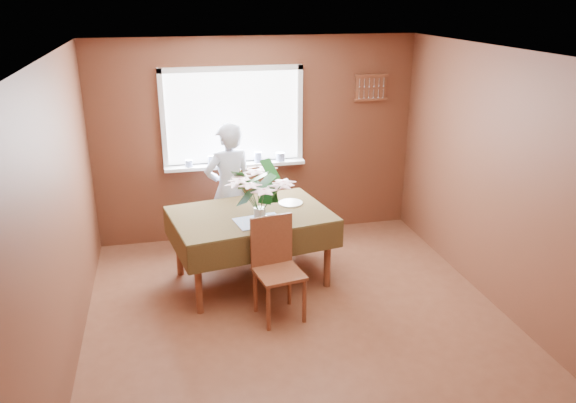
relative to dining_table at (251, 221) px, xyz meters
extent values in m
plane|color=brown|center=(0.31, -0.98, -0.69)|extent=(4.50, 4.50, 0.00)
plane|color=white|center=(0.31, -0.98, 1.81)|extent=(4.50, 4.50, 0.00)
plane|color=brown|center=(0.31, 1.27, 0.56)|extent=(4.00, 0.00, 4.00)
plane|color=brown|center=(0.31, -3.23, 0.56)|extent=(4.00, 0.00, 4.00)
plane|color=brown|center=(-1.69, -0.98, 0.56)|extent=(0.00, 4.50, 4.50)
plane|color=brown|center=(2.31, -0.98, 0.56)|extent=(0.00, 4.50, 4.50)
cube|color=white|center=(0.01, 1.26, 0.86)|extent=(1.60, 0.01, 1.10)
cube|color=white|center=(0.01, 1.24, 1.44)|extent=(1.72, 0.06, 0.06)
cube|color=white|center=(0.01, 1.24, 0.28)|extent=(1.72, 0.06, 0.06)
cube|color=white|center=(-0.82, 1.24, 0.86)|extent=(0.06, 0.06, 1.22)
cube|color=white|center=(0.84, 1.24, 0.86)|extent=(0.06, 0.06, 1.22)
cube|color=white|center=(0.01, 1.17, 0.29)|extent=(1.72, 0.20, 0.04)
cylinder|color=white|center=(-0.56, 1.15, 0.35)|extent=(0.09, 0.09, 0.08)
cylinder|color=white|center=(-0.28, 1.15, 0.36)|extent=(0.11, 0.11, 0.12)
cylinder|color=white|center=(0.01, 1.15, 0.35)|extent=(0.12, 0.12, 0.09)
cylinder|color=white|center=(0.29, 1.15, 0.37)|extent=(0.10, 0.10, 0.13)
cylinder|color=white|center=(0.57, 1.15, 0.36)|extent=(0.11, 0.11, 0.10)
cube|color=brown|center=(1.76, 1.25, 1.16)|extent=(0.40, 0.03, 0.30)
cube|color=brown|center=(1.76, 1.23, 1.31)|extent=(0.44, 0.04, 0.03)
cube|color=brown|center=(1.76, 1.23, 1.01)|extent=(0.44, 0.04, 0.03)
cylinder|color=brown|center=(-0.61, -0.55, -0.33)|extent=(0.07, 0.07, 0.74)
cylinder|color=brown|center=(0.76, -0.31, -0.33)|extent=(0.07, 0.07, 0.74)
cylinder|color=brown|center=(-0.76, 0.31, -0.33)|extent=(0.07, 0.07, 0.74)
cylinder|color=brown|center=(0.61, 0.55, -0.33)|extent=(0.07, 0.07, 0.74)
cube|color=brown|center=(0.00, 0.00, 0.06)|extent=(1.71, 1.29, 0.04)
cube|color=#342713|center=(0.00, 0.00, 0.09)|extent=(1.79, 1.36, 0.01)
cube|color=#342713|center=(0.09, -0.54, -0.06)|extent=(1.60, 0.29, 0.29)
cube|color=#342713|center=(-0.10, 0.54, -0.06)|extent=(1.60, 0.29, 0.29)
cube|color=#342713|center=(-0.80, -0.14, -0.06)|extent=(0.20, 1.09, 0.29)
cube|color=#342713|center=(0.80, 0.14, -0.06)|extent=(0.20, 1.09, 0.29)
cube|color=#4DA1DC|center=(0.04, -0.25, 0.10)|extent=(0.52, 0.42, 0.01)
cylinder|color=brown|center=(0.02, 1.20, -0.46)|extent=(0.04, 0.04, 0.48)
cylinder|color=brown|center=(-0.33, 1.05, -0.46)|extent=(0.04, 0.04, 0.48)
cylinder|color=brown|center=(0.17, 0.86, -0.46)|extent=(0.04, 0.04, 0.48)
cylinder|color=brown|center=(-0.18, 0.70, -0.46)|extent=(0.04, 0.04, 0.48)
cube|color=brown|center=(-0.08, 0.95, -0.20)|extent=(0.59, 0.59, 0.03)
cube|color=brown|center=(0.00, 0.76, 0.08)|extent=(0.42, 0.21, 0.53)
cylinder|color=brown|center=(-0.01, -1.00, -0.47)|extent=(0.04, 0.04, 0.45)
cylinder|color=brown|center=(0.35, -0.94, -0.47)|extent=(0.04, 0.04, 0.45)
cylinder|color=brown|center=(-0.07, -0.65, -0.47)|extent=(0.04, 0.04, 0.45)
cylinder|color=brown|center=(0.28, -0.58, -0.47)|extent=(0.04, 0.04, 0.45)
cube|color=brown|center=(0.14, -0.79, -0.23)|extent=(0.49, 0.49, 0.03)
cube|color=brown|center=(0.10, -0.60, 0.04)|extent=(0.42, 0.10, 0.50)
imported|color=white|center=(-0.13, 0.74, 0.11)|extent=(0.67, 0.52, 1.61)
cylinder|color=white|center=(0.05, -0.26, 0.17)|extent=(0.12, 0.12, 0.15)
cylinder|color=#33662D|center=(0.05, -0.26, 0.29)|extent=(0.07, 0.07, 0.11)
cylinder|color=white|center=(0.47, 0.18, 0.10)|extent=(0.27, 0.27, 0.01)
cube|color=silver|center=(0.18, -0.24, 0.11)|extent=(0.12, 0.22, 0.00)
camera|label=1|loc=(-0.84, -5.43, 2.26)|focal=35.00mm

